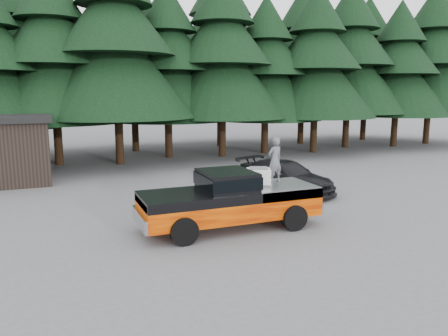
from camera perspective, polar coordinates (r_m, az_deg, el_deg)
name	(u,v)px	position (r m, az deg, el deg)	size (l,w,h in m)	color
ground	(221,230)	(14.28, -0.36, -8.12)	(120.00, 120.00, 0.00)	#515153
pickup_truck	(230,208)	(14.30, 0.74, -5.31)	(6.00, 2.04, 1.33)	#F16201
truck_cab	(227,180)	(14.04, 0.38, -1.57)	(1.66, 1.90, 0.59)	black
air_compressor	(259,177)	(14.68, 4.54, -1.21)	(0.77, 0.64, 0.53)	silver
man_on_bed	(275,160)	(15.05, 6.67, 1.04)	(0.57, 0.38, 1.57)	#505357
parked_car	(285,177)	(19.57, 7.99, -1.11)	(1.96, 4.82, 1.40)	black
treeline	(131,40)	(30.48, -12.04, 15.99)	(60.15, 16.05, 17.50)	black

